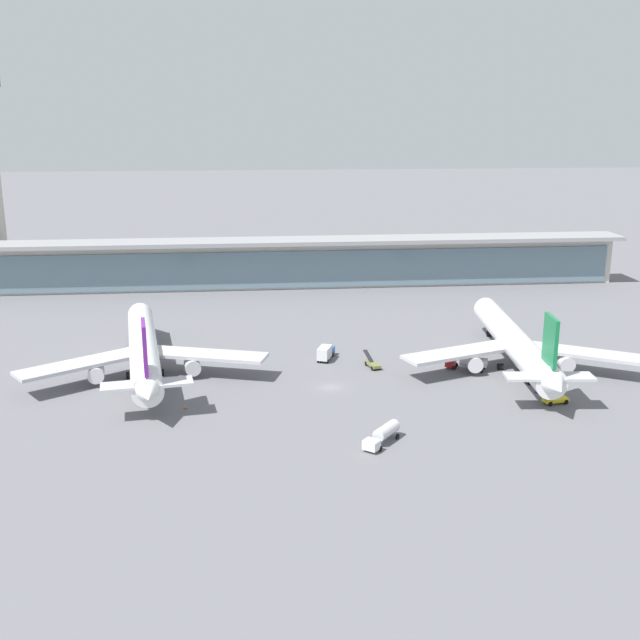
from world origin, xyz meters
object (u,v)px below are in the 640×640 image
service_truck_under_wing_white (383,434)px  service_truck_mid_apron_yellow (555,400)px  airliner_centre_stand (515,343)px  service_truck_near_nose_blue (325,352)px  service_truck_on_taxiway_red (468,362)px  service_truck_at_far_stand_yellow (532,379)px  safety_cone_alpha (185,407)px  service_truck_by_tail_olive (372,364)px  airliner_left_stand (144,349)px

service_truck_under_wing_white → service_truck_mid_apron_yellow: service_truck_under_wing_white is taller
airliner_centre_stand → service_truck_near_nose_blue: airliner_centre_stand is taller
service_truck_under_wing_white → service_truck_on_taxiway_red: size_ratio=0.93×
service_truck_mid_apron_yellow → service_truck_on_taxiway_red: service_truck_on_taxiway_red is taller
service_truck_at_far_stand_yellow → safety_cone_alpha: 68.31m
service_truck_mid_apron_yellow → service_truck_by_tail_olive: 38.69m
service_truck_under_wing_white → safety_cone_alpha: 38.08m
service_truck_near_nose_blue → airliner_left_stand: bearing=-170.9°
airliner_centre_stand → service_truck_at_far_stand_yellow: airliner_centre_stand is taller
service_truck_by_tail_olive → service_truck_under_wing_white: bearing=-96.9°
service_truck_by_tail_olive → service_truck_at_far_stand_yellow: bearing=-23.3°
service_truck_near_nose_blue → service_truck_mid_apron_yellow: bearing=-37.5°
airliner_left_stand → service_truck_mid_apron_yellow: (77.64, -24.27, -4.63)m
airliner_left_stand → service_truck_by_tail_olive: airliner_left_stand is taller
service_truck_mid_apron_yellow → service_truck_at_far_stand_yellow: service_truck_mid_apron_yellow is taller
service_truck_on_taxiway_red → service_truck_at_far_stand_yellow: size_ratio=2.79×
service_truck_at_far_stand_yellow → safety_cone_alpha: size_ratio=4.46×
service_truck_mid_apron_yellow → service_truck_by_tail_olive: bearing=141.3°
airliner_centre_stand → service_truck_on_taxiway_red: airliner_centre_stand is taller
service_truck_under_wing_white → service_truck_on_taxiway_red: (24.40, 34.90, 0.00)m
airliner_centre_stand → safety_cone_alpha: bearing=-165.9°
service_truck_on_taxiway_red → service_truck_at_far_stand_yellow: bearing=-41.9°
service_truck_mid_apron_yellow → service_truck_on_taxiway_red: size_ratio=0.80×
service_truck_near_nose_blue → safety_cone_alpha: service_truck_near_nose_blue is taller
airliner_left_stand → service_truck_on_taxiway_red: 67.41m
airliner_centre_stand → service_truck_on_taxiway_red: 10.75m
service_truck_on_taxiway_red → safety_cone_alpha: 59.85m
service_truck_near_nose_blue → service_truck_under_wing_white: 44.99m
service_truck_mid_apron_yellow → service_truck_by_tail_olive: same height
service_truck_under_wing_white → service_truck_mid_apron_yellow: bearing=22.4°
airliner_centre_stand → service_truck_by_tail_olive: 30.30m
service_truck_mid_apron_yellow → service_truck_under_wing_white: bearing=-157.6°
airliner_left_stand → service_truck_under_wing_white: 57.77m
service_truck_on_taxiway_red → service_truck_by_tail_olive: bearing=169.5°
service_truck_at_far_stand_yellow → safety_cone_alpha: service_truck_at_far_stand_yellow is taller
service_truck_near_nose_blue → service_truck_under_wing_white: (4.71, -44.74, 0.02)m
airliner_centre_stand → service_truck_mid_apron_yellow: 21.76m
airliner_centre_stand → safety_cone_alpha: 69.93m
service_truck_at_far_stand_yellow → service_truck_mid_apron_yellow: bearing=-89.6°
airliner_centre_stand → service_truck_at_far_stand_yellow: size_ratio=20.78×
airliner_centre_stand → service_truck_near_nose_blue: 40.38m
airliner_centre_stand → service_truck_under_wing_white: 49.69m
service_truck_under_wing_white → service_truck_on_taxiway_red: 42.58m
service_truck_near_nose_blue → service_truck_at_far_stand_yellow: bearing=-25.9°
service_truck_at_far_stand_yellow → service_truck_near_nose_blue: bearing=154.1°
service_truck_by_tail_olive → service_truck_at_far_stand_yellow: 32.79m
service_truck_by_tail_olive → service_truck_on_taxiway_red: size_ratio=0.80×
airliner_centre_stand → service_truck_by_tail_olive: bearing=174.4°
service_truck_by_tail_olive → safety_cone_alpha: service_truck_by_tail_olive is taller
service_truck_under_wing_white → service_truck_at_far_stand_yellow: (34.77, 25.58, -0.83)m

